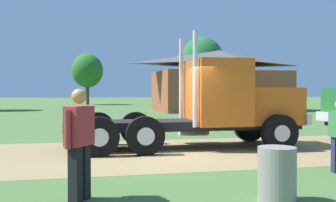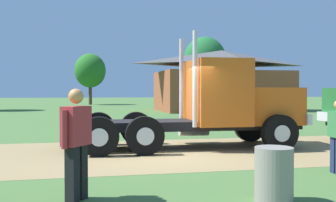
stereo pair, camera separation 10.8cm
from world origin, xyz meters
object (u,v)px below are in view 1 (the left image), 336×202
visitor_standing_near (79,139)px  shed_building (219,82)px  truck_foreground_white (217,106)px  steel_barrel (277,174)px

visitor_standing_near → shed_building: 30.00m
truck_foreground_white → shed_building: size_ratio=0.62×
visitor_standing_near → truck_foreground_white: bearing=51.7°
truck_foreground_white → steel_barrel: size_ratio=8.38×
steel_barrel → shed_building: (9.10, 28.09, 2.22)m
visitor_standing_near → shed_building: shed_building is taller
shed_building → visitor_standing_near: bearing=-114.0°
steel_barrel → truck_foreground_white: bearing=79.6°
visitor_standing_near → steel_barrel: visitor_standing_near is taller
steel_barrel → shed_building: size_ratio=0.07×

